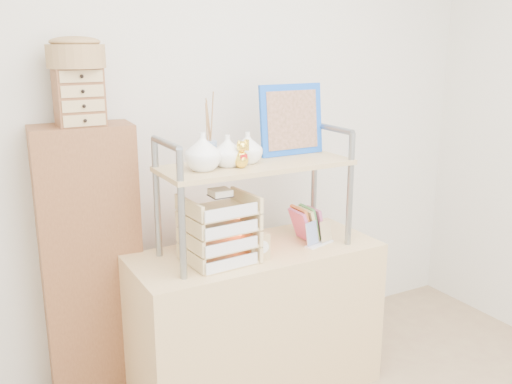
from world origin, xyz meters
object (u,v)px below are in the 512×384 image
letter_tray (221,233)px  salt_lamp (240,229)px  desk (256,321)px  cabinet (92,265)px

letter_tray → salt_lamp: bearing=34.3°
letter_tray → salt_lamp: (0.15, 0.10, -0.03)m
desk → cabinet: (-0.70, 0.37, 0.30)m
cabinet → salt_lamp: (0.63, -0.32, 0.18)m
desk → cabinet: cabinet is taller
desk → letter_tray: bearing=-164.6°
cabinet → letter_tray: 0.68m
cabinet → salt_lamp: 0.73m
desk → cabinet: 0.84m
desk → letter_tray: size_ratio=3.53×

